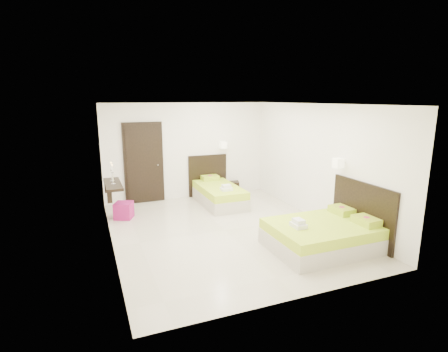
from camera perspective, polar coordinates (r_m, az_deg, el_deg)
name	(u,v)px	position (r m, az deg, el deg)	size (l,w,h in m)	color
floor	(225,230)	(7.42, 0.14, -8.86)	(5.50, 5.50, 0.00)	beige
bed_single	(218,193)	(9.21, -0.98, -2.73)	(1.12, 1.86, 1.53)	beige
bed_double	(325,233)	(6.77, 16.19, -8.99)	(1.87, 1.59, 1.55)	beige
nightstand	(232,187)	(10.17, 1.29, -1.86)	(0.40, 0.35, 0.35)	black
ottoman	(124,210)	(8.39, -16.04, -5.42)	(0.38, 0.38, 0.38)	#8E1358
door	(144,163)	(9.36, -12.96, 2.03)	(1.02, 0.15, 2.14)	black
console_shelf	(113,184)	(8.24, -17.74, -1.33)	(0.35, 1.20, 0.78)	black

